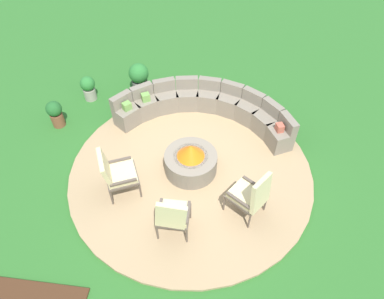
{
  "coord_description": "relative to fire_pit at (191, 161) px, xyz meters",
  "views": [
    {
      "loc": [
        0.59,
        -4.51,
        5.52
      ],
      "look_at": [
        0.0,
        0.2,
        0.45
      ],
      "focal_mm": 32.26,
      "sensor_mm": 36.0,
      "label": 1
    }
  ],
  "objects": [
    {
      "name": "ground_plane",
      "position": [
        0.0,
        0.0,
        -0.33
      ],
      "size": [
        24.0,
        24.0,
        0.0
      ],
      "primitive_type": "plane",
      "color": "#2D6B28"
    },
    {
      "name": "patio_circle",
      "position": [
        0.0,
        0.0,
        -0.3
      ],
      "size": [
        4.95,
        4.95,
        0.06
      ],
      "primitive_type": "cylinder",
      "color": "tan",
      "rests_on": "ground_plane"
    },
    {
      "name": "fire_pit",
      "position": [
        0.0,
        0.0,
        0.0
      ],
      "size": [
        1.06,
        1.06,
        0.71
      ],
      "color": "gray",
      "rests_on": "patio_circle"
    },
    {
      "name": "curved_stone_bench",
      "position": [
        0.13,
        1.63,
        0.03
      ],
      "size": [
        4.07,
        1.67,
        0.75
      ],
      "color": "gray",
      "rests_on": "patio_circle"
    },
    {
      "name": "lounge_chair_front_left",
      "position": [
        -1.3,
        -0.68,
        0.26
      ],
      "size": [
        0.8,
        0.81,
        1.02
      ],
      "rotation": [
        0.0,
        0.0,
        5.15
      ],
      "color": "brown",
      "rests_on": "patio_circle"
    },
    {
      "name": "lounge_chair_front_right",
      "position": [
        -0.12,
        -1.46,
        0.27
      ],
      "size": [
        0.55,
        0.53,
        1.04
      ],
      "rotation": [
        0.0,
        0.0,
        6.29
      ],
      "color": "brown",
      "rests_on": "patio_circle"
    },
    {
      "name": "lounge_chair_back_left",
      "position": [
        1.18,
        -0.89,
        0.28
      ],
      "size": [
        0.8,
        0.81,
        1.09
      ],
      "rotation": [
        0.0,
        0.0,
        7.25
      ],
      "color": "brown",
      "rests_on": "patio_circle"
    },
    {
      "name": "potted_plant_0",
      "position": [
        -2.82,
        2.07,
        0.02
      ],
      "size": [
        0.36,
        0.36,
        0.64
      ],
      "color": "#A89E8E",
      "rests_on": "ground_plane"
    },
    {
      "name": "potted_plant_1",
      "position": [
        -1.64,
        2.54,
        0.1
      ],
      "size": [
        0.5,
        0.5,
        0.79
      ],
      "color": "#605B56",
      "rests_on": "ground_plane"
    },
    {
      "name": "potted_plant_2",
      "position": [
        -3.24,
        1.03,
        0.04
      ],
      "size": [
        0.35,
        0.35,
        0.67
      ],
      "color": "brown",
      "rests_on": "ground_plane"
    }
  ]
}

